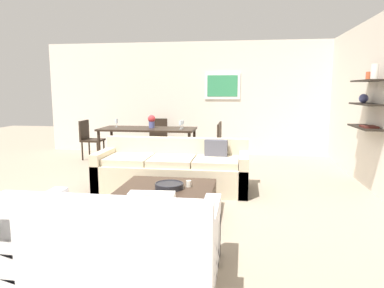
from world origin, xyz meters
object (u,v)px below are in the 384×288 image
(coffee_table, at_px, (166,203))
(dining_table, at_px, (148,131))
(decorative_bowl, at_px, (169,185))
(wine_glass_right_near, at_px, (181,123))
(dining_chair_right_near, at_px, (213,142))
(loveseat_white, at_px, (119,241))
(centerpiece_vase, at_px, (152,121))
(sofa_beige, at_px, (173,171))
(wine_glass_head, at_px, (152,121))
(dining_chair_left_far, at_px, (89,137))
(dining_chair_right_far, at_px, (215,140))
(candle_jar, at_px, (189,184))
(dining_chair_head, at_px, (157,135))
(wine_glass_right_far, at_px, (182,122))
(wine_glass_left_far, at_px, (116,121))

(coffee_table, height_order, dining_table, dining_table)
(decorative_bowl, relative_size, wine_glass_right_near, 1.95)
(decorative_bowl, relative_size, dining_chair_right_near, 0.40)
(loveseat_white, height_order, centerpiece_vase, centerpiece_vase)
(sofa_beige, relative_size, dining_table, 1.16)
(decorative_bowl, relative_size, centerpiece_vase, 1.27)
(wine_glass_head, bearing_deg, sofa_beige, -67.50)
(dining_chair_left_far, bearing_deg, centerpiece_vase, -5.37)
(centerpiece_vase, bearing_deg, sofa_beige, -66.20)
(dining_table, height_order, centerpiece_vase, centerpiece_vase)
(decorative_bowl, relative_size, dining_chair_right_far, 0.40)
(candle_jar, distance_m, dining_chair_head, 4.18)
(sofa_beige, relative_size, dining_chair_left_far, 2.69)
(decorative_bowl, distance_m, wine_glass_right_far, 3.39)
(sofa_beige, height_order, wine_glass_head, wine_glass_head)
(decorative_bowl, distance_m, centerpiece_vase, 3.48)
(dining_table, relative_size, wine_glass_right_far, 11.82)
(candle_jar, xyz_separation_m, dining_chair_head, (-1.38, 3.94, 0.09))
(decorative_bowl, distance_m, dining_chair_head, 4.22)
(dining_chair_head, xyz_separation_m, dining_chair_right_far, (1.43, -0.64, 0.00))
(decorative_bowl, distance_m, wine_glass_left_far, 3.86)
(dining_chair_right_far, relative_size, wine_glass_head, 5.01)
(sofa_beige, height_order, dining_chair_right_near, dining_chair_right_near)
(dining_chair_left_far, relative_size, wine_glass_head, 5.01)
(dining_chair_left_far, bearing_deg, dining_chair_head, 24.12)
(candle_jar, bearing_deg, loveseat_white, -104.41)
(sofa_beige, bearing_deg, wine_glass_right_far, 95.90)
(decorative_bowl, height_order, dining_chair_left_far, dining_chair_left_far)
(wine_glass_head, bearing_deg, wine_glass_left_far, -160.74)
(candle_jar, height_order, dining_chair_right_near, dining_chair_right_near)
(sofa_beige, xyz_separation_m, centerpiece_vase, (-0.87, 1.97, 0.61))
(coffee_table, bearing_deg, decorative_bowl, -20.63)
(wine_glass_left_far, distance_m, centerpiece_vase, 0.82)
(dining_chair_head, xyz_separation_m, centerpiece_vase, (0.08, -0.78, 0.40))
(dining_chair_left_far, relative_size, dining_chair_head, 1.00)
(dining_chair_right_far, bearing_deg, loveseat_white, -95.03)
(decorative_bowl, height_order, candle_jar, candle_jar)
(dining_chair_right_near, bearing_deg, sofa_beige, -105.49)
(dining_chair_left_far, bearing_deg, dining_chair_right_far, 0.00)
(dining_table, distance_m, dining_chair_left_far, 1.45)
(coffee_table, distance_m, dining_chair_left_far, 4.25)
(candle_jar, height_order, dining_chair_head, dining_chair_head)
(wine_glass_right_far, xyz_separation_m, wine_glass_head, (-0.74, 0.26, 0.00))
(wine_glass_right_far, bearing_deg, candle_jar, -78.69)
(wine_glass_right_near, bearing_deg, wine_glass_head, 147.67)
(dining_table, height_order, wine_glass_right_far, wine_glass_right_far)
(decorative_bowl, xyz_separation_m, wine_glass_left_far, (-1.90, 3.33, 0.46))
(coffee_table, xyz_separation_m, dining_table, (-1.11, 3.21, 0.49))
(coffee_table, height_order, centerpiece_vase, centerpiece_vase)
(decorative_bowl, height_order, dining_chair_right_far, dining_chair_right_far)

